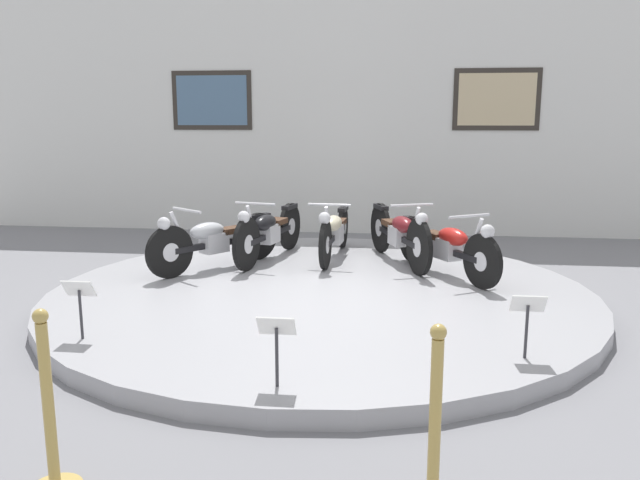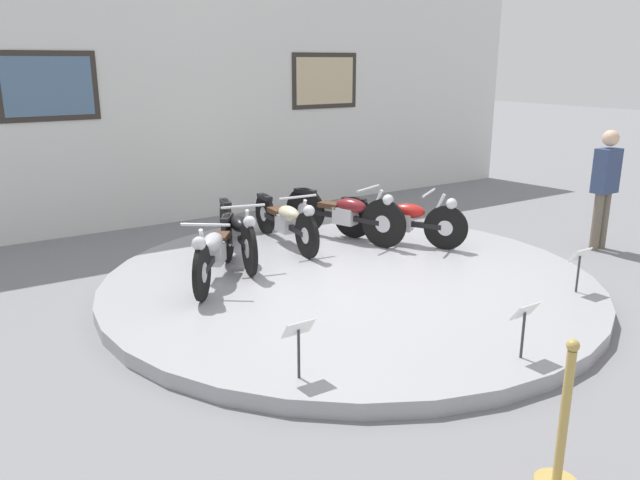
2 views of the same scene
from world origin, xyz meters
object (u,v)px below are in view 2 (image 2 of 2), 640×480
object	(u,v)px
info_placard_front_centre	(524,318)
stanchion_post_left_of_entry	(562,438)
info_placard_front_right	(580,261)
visitor_standing	(605,183)
motorcycle_cream	(286,220)
motorcycle_silver	(215,249)
motorcycle_black	(237,230)
motorcycle_maroon	(345,213)
motorcycle_red	(401,218)
info_placard_front_left	(299,336)

from	to	relation	value
info_placard_front_centre	stanchion_post_left_of_entry	world-z (taller)	stanchion_post_left_of_entry
info_placard_front_right	visitor_standing	bearing A→B (deg)	28.61
motorcycle_cream	visitor_standing	xyz separation A→B (m)	(3.96, -2.15, 0.45)
motorcycle_silver	motorcycle_black	size ratio (longest dim) A/B	0.82
info_placard_front_centre	motorcycle_silver	bearing A→B (deg)	113.12
motorcycle_silver	info_placard_front_right	world-z (taller)	motorcycle_silver
motorcycle_maroon	visitor_standing	size ratio (longest dim) A/B	1.11
motorcycle_red	info_placard_front_left	size ratio (longest dim) A/B	3.31
motorcycle_black	visitor_standing	world-z (taller)	visitor_standing
motorcycle_maroon	info_placard_front_right	distance (m)	3.27
motorcycle_cream	motorcycle_red	xyz separation A→B (m)	(1.40, -0.79, 0.00)
motorcycle_red	info_placard_front_centre	bearing A→B (deg)	-113.10
visitor_standing	info_placard_front_right	bearing A→B (deg)	-151.39
info_placard_front_centre	motorcycle_maroon	bearing A→B (deg)	77.64
info_placard_front_right	motorcycle_red	bearing A→B (deg)	98.92
motorcycle_maroon	info_placard_front_left	distance (m)	4.09
info_placard_front_left	info_placard_front_centre	world-z (taller)	same
info_placard_front_left	motorcycle_red	bearing A→B (deg)	38.49
motorcycle_silver	motorcycle_cream	world-z (taller)	motorcycle_silver
info_placard_front_centre	info_placard_front_right	bearing A→B (deg)	22.31
motorcycle_red	stanchion_post_left_of_entry	world-z (taller)	stanchion_post_left_of_entry
info_placard_front_left	motorcycle_black	bearing A→B (deg)	72.91
motorcycle_silver	motorcycle_maroon	bearing A→B (deg)	14.32
motorcycle_black	motorcycle_maroon	xyz separation A→B (m)	(1.69, 0.00, 0.01)
motorcycle_red	stanchion_post_left_of_entry	xyz separation A→B (m)	(-2.40, -4.42, -0.18)
motorcycle_black	motorcycle_red	world-z (taller)	motorcycle_black
motorcycle_black	info_placard_front_right	world-z (taller)	motorcycle_black
motorcycle_silver	motorcycle_black	xyz separation A→B (m)	(0.56, 0.57, 0.02)
motorcycle_silver	motorcycle_red	world-z (taller)	motorcycle_silver
motorcycle_maroon	info_placard_front_right	xyz separation A→B (m)	(0.95, -3.12, -0.03)
motorcycle_silver	stanchion_post_left_of_entry	size ratio (longest dim) A/B	1.58
info_placard_front_centre	motorcycle_cream	bearing A→B (deg)	90.05
motorcycle_silver	motorcycle_maroon	world-z (taller)	motorcycle_maroon
motorcycle_silver	motorcycle_maroon	size ratio (longest dim) A/B	0.84
info_placard_front_right	visitor_standing	xyz separation A→B (m)	(2.16, 1.18, 0.45)
info_placard_front_centre	visitor_standing	distance (m)	4.42
info_placard_front_right	motorcycle_maroon	bearing A→B (deg)	106.99
info_placard_front_right	visitor_standing	distance (m)	2.50
motorcycle_silver	visitor_standing	xyz separation A→B (m)	(5.36, -1.37, 0.45)
motorcycle_cream	stanchion_post_left_of_entry	bearing A→B (deg)	-100.78
motorcycle_silver	motorcycle_maroon	xyz separation A→B (m)	(2.25, 0.57, 0.03)
motorcycle_red	info_placard_front_right	xyz separation A→B (m)	(0.40, -2.55, -0.00)
motorcycle_black	motorcycle_red	size ratio (longest dim) A/B	1.16
motorcycle_silver	motorcycle_cream	bearing A→B (deg)	29.25
motorcycle_silver	info_placard_front_centre	distance (m)	3.57
motorcycle_cream	motorcycle_red	size ratio (longest dim) A/B	1.15
motorcycle_maroon	motorcycle_red	world-z (taller)	motorcycle_maroon
motorcycle_maroon	motorcycle_red	distance (m)	0.80
motorcycle_silver	info_placard_front_left	world-z (taller)	motorcycle_silver
motorcycle_maroon	visitor_standing	xyz separation A→B (m)	(3.11, -1.95, 0.42)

